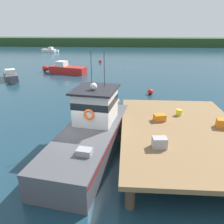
{
  "coord_description": "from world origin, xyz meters",
  "views": [
    {
      "loc": [
        1.98,
        -10.32,
        6.04
      ],
      "look_at": [
        1.2,
        1.56,
        1.4
      ],
      "focal_mm": 35.97,
      "sensor_mm": 36.0,
      "label": 1
    }
  ],
  "objects": [
    {
      "name": "moored_boat_near_channel",
      "position": [
        -6.24,
        19.1,
        0.54
      ],
      "size": [
        6.26,
        2.93,
        1.57
      ],
      "color": "red",
      "rests_on": "ground"
    },
    {
      "name": "bait_bucket",
      "position": [
        5.03,
        1.83,
        1.37
      ],
      "size": [
        0.32,
        0.32,
        0.34
      ],
      "primitive_type": "cylinder",
      "color": "yellow",
      "rests_on": "dock"
    },
    {
      "name": "moored_boat_far_left",
      "position": [
        -11.59,
        14.85,
        0.44
      ],
      "size": [
        3.55,
        4.85,
        1.29
      ],
      "color": "#4C4C51",
      "rests_on": "ground"
    },
    {
      "name": "moored_boat_off_the_point",
      "position": [
        -16.42,
        43.73,
        0.39
      ],
      "size": [
        4.51,
        2.14,
        1.13
      ],
      "color": "white",
      "rests_on": "ground"
    },
    {
      "name": "crate_stack_mid_dock",
      "position": [
        3.81,
        0.97,
        1.38
      ],
      "size": [
        0.69,
        0.57,
        0.36
      ],
      "primitive_type": "cube",
      "rotation": [
        0.0,
        0.0,
        0.23
      ],
      "color": "orange",
      "rests_on": "dock"
    },
    {
      "name": "far_shoreline",
      "position": [
        0.0,
        62.0,
        1.2
      ],
      "size": [
        120.0,
        8.0,
        2.4
      ],
      "primitive_type": "cube",
      "color": "#284723",
      "rests_on": "ground"
    },
    {
      "name": "main_fishing_boat",
      "position": [
        0.29,
        0.12,
        1.01
      ],
      "size": [
        3.82,
        9.97,
        4.8
      ],
      "color": "#4C4C51",
      "rests_on": "ground"
    },
    {
      "name": "ground_plane",
      "position": [
        0.0,
        0.0,
        0.0
      ],
      "size": [
        200.0,
        200.0,
        0.0
      ],
      "primitive_type": "plane",
      "color": "#193847"
    },
    {
      "name": "crate_single_by_cleat",
      "position": [
        3.43,
        -1.91,
        1.43
      ],
      "size": [
        0.63,
        0.49,
        0.46
      ],
      "primitive_type": "cube",
      "rotation": [
        0.0,
        0.0,
        0.08
      ],
      "color": "#9E9EA3",
      "rests_on": "dock"
    },
    {
      "name": "crate_stack_near_edge",
      "position": [
        6.88,
        0.33,
        1.42
      ],
      "size": [
        0.67,
        0.54,
        0.43
      ],
      "primitive_type": "cube",
      "rotation": [
        0.0,
        0.0,
        -0.18
      ],
      "color": "orange",
      "rests_on": "dock"
    },
    {
      "name": "dock",
      "position": [
        4.8,
        0.0,
        1.07
      ],
      "size": [
        6.0,
        9.0,
        1.2
      ],
      "color": "#4C3D2D",
      "rests_on": "ground"
    },
    {
      "name": "mooring_buoy_spare_mooring",
      "position": [
        4.22,
        9.91,
        0.26
      ],
      "size": [
        0.51,
        0.51,
        0.51
      ],
      "primitive_type": "sphere",
      "color": "red",
      "rests_on": "ground"
    },
    {
      "name": "mooring_buoy_inshore",
      "position": [
        -2.59,
        28.5,
        0.25
      ],
      "size": [
        0.5,
        0.5,
        0.5
      ],
      "primitive_type": "sphere",
      "color": "red",
      "rests_on": "ground"
    }
  ]
}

